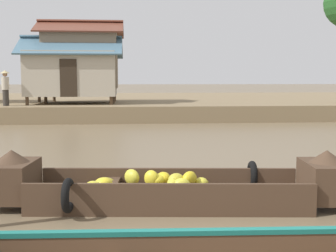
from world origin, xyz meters
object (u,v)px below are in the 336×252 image
object	(u,v)px
vendor_person	(5,86)
banana_boat	(167,187)
stilt_house_right	(81,59)
stilt_house_mid_right	(73,72)

from	to	relation	value
vendor_person	banana_boat	bearing A→B (deg)	-66.48
stilt_house_right	vendor_person	distance (m)	4.47
stilt_house_right	vendor_person	size ratio (longest dim) A/B	2.70
banana_boat	stilt_house_mid_right	bearing A→B (deg)	101.84
stilt_house_right	vendor_person	xyz separation A→B (m)	(-3.27, -2.71, -1.38)
banana_boat	stilt_house_right	world-z (taller)	stilt_house_right
stilt_house_mid_right	vendor_person	bearing A→B (deg)	-147.27
stilt_house_mid_right	vendor_person	xyz separation A→B (m)	(-2.90, -1.86, -0.66)
banana_boat	vendor_person	distance (m)	15.95
banana_boat	vendor_person	xyz separation A→B (m)	(-6.34, 14.57, 1.39)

